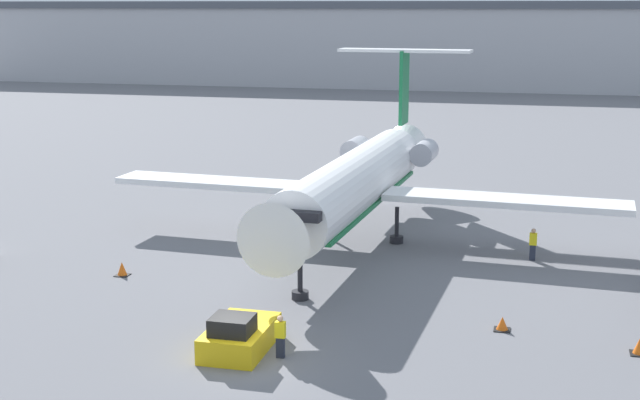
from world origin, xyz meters
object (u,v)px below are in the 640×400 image
(worker_near_tug, at_px, (280,336))
(pushback_tug, at_px, (239,335))
(traffic_cone_left, at_px, (122,269))
(traffic_cone_right, at_px, (502,324))
(airplane_main, at_px, (357,180))
(traffic_cone_mid, at_px, (640,346))
(worker_by_wing, at_px, (533,244))

(worker_near_tug, bearing_deg, pushback_tug, 169.07)
(traffic_cone_left, xyz_separation_m, traffic_cone_right, (19.13, -3.23, -0.06))
(traffic_cone_left, bearing_deg, traffic_cone_right, -9.60)
(traffic_cone_left, bearing_deg, worker_near_tug, -37.64)
(airplane_main, distance_m, traffic_cone_left, 14.04)
(worker_near_tug, bearing_deg, traffic_cone_mid, 15.46)
(airplane_main, xyz_separation_m, traffic_cone_right, (8.80, -12.11, -3.49))
(worker_near_tug, distance_m, traffic_cone_right, 9.75)
(airplane_main, relative_size, traffic_cone_mid, 42.46)
(worker_by_wing, bearing_deg, traffic_cone_left, -158.52)
(traffic_cone_right, bearing_deg, traffic_cone_left, 170.40)
(pushback_tug, height_order, worker_near_tug, worker_near_tug)
(airplane_main, bearing_deg, worker_by_wing, -5.42)
(airplane_main, xyz_separation_m, worker_near_tug, (0.55, -17.27, -2.87))
(worker_by_wing, bearing_deg, worker_near_tug, -119.66)
(pushback_tug, distance_m, traffic_cone_left, 12.14)
(pushback_tug, distance_m, traffic_cone_mid, 15.80)
(worker_near_tug, relative_size, traffic_cone_left, 2.41)
(worker_by_wing, distance_m, traffic_cone_right, 11.25)
(traffic_cone_right, bearing_deg, traffic_cone_mid, -14.53)
(pushback_tug, xyz_separation_m, traffic_cone_left, (-9.08, 8.05, -0.28))
(worker_near_tug, height_order, worker_by_wing, worker_by_wing)
(traffic_cone_mid, bearing_deg, pushback_tug, -167.50)
(traffic_cone_right, bearing_deg, airplane_main, 125.99)
(pushback_tug, bearing_deg, traffic_cone_right, 25.60)
(pushback_tug, height_order, traffic_cone_mid, pushback_tug)
(traffic_cone_left, distance_m, traffic_cone_right, 19.40)
(worker_by_wing, bearing_deg, airplane_main, 174.58)
(pushback_tug, bearing_deg, worker_near_tug, -10.93)
(pushback_tug, xyz_separation_m, worker_near_tug, (1.80, -0.35, 0.28))
(worker_by_wing, bearing_deg, traffic_cone_mid, -71.05)
(pushback_tug, distance_m, worker_by_wing, 19.47)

